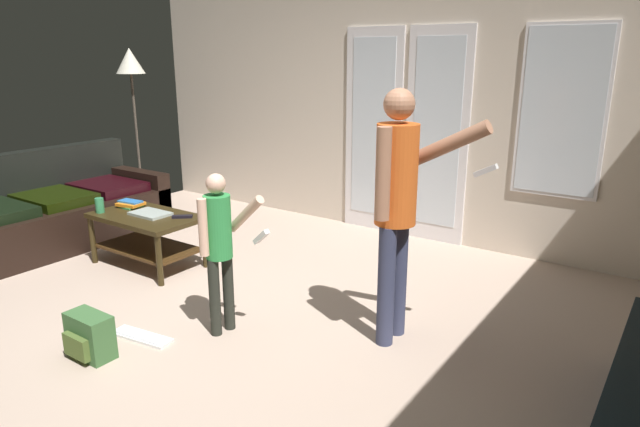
{
  "coord_description": "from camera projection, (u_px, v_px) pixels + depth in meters",
  "views": [
    {
      "loc": [
        2.68,
        -2.39,
        1.79
      ],
      "look_at": [
        0.77,
        0.35,
        0.83
      ],
      "focal_mm": 31.13,
      "sensor_mm": 36.0,
      "label": 1
    }
  ],
  "objects": [
    {
      "name": "ground_plane",
      "position": [
        201.0,
        323.0,
        3.86
      ],
      "size": [
        6.14,
        5.29,
        0.02
      ],
      "primitive_type": "cube",
      "color": "tan"
    },
    {
      "name": "wall_back_with_doors",
      "position": [
        392.0,
        105.0,
        5.51
      ],
      "size": [
        6.14,
        0.09,
        2.69
      ],
      "color": "beige",
      "rests_on": "ground_plane"
    },
    {
      "name": "leather_couch",
      "position": [
        52.0,
        214.0,
        5.39
      ],
      "size": [
        0.94,
        2.08,
        0.88
      ],
      "color": "black",
      "rests_on": "ground_plane"
    },
    {
      "name": "coffee_table",
      "position": [
        147.0,
        229.0,
        4.81
      ],
      "size": [
        0.96,
        0.56,
        0.46
      ],
      "color": "#302511",
      "rests_on": "ground_plane"
    },
    {
      "name": "person_adult",
      "position": [
        398.0,
        195.0,
        3.37
      ],
      "size": [
        0.68,
        0.44,
        1.6
      ],
      "color": "#363B57",
      "rests_on": "ground_plane"
    },
    {
      "name": "person_child",
      "position": [
        220.0,
        240.0,
        3.54
      ],
      "size": [
        0.44,
        0.29,
        1.08
      ],
      "color": "#242720",
      "rests_on": "ground_plane"
    },
    {
      "name": "floor_lamp",
      "position": [
        131.0,
        72.0,
        6.23
      ],
      "size": [
        0.32,
        0.32,
        1.86
      ],
      "color": "#392A27",
      "rests_on": "ground_plane"
    },
    {
      "name": "backpack",
      "position": [
        89.0,
        336.0,
        3.38
      ],
      "size": [
        0.31,
        0.2,
        0.28
      ],
      "color": "#3A6435",
      "rests_on": "ground_plane"
    },
    {
      "name": "loose_keyboard",
      "position": [
        142.0,
        336.0,
        3.63
      ],
      "size": [
        0.45,
        0.19,
        0.02
      ],
      "color": "white",
      "rests_on": "ground_plane"
    },
    {
      "name": "laptop_closed",
      "position": [
        150.0,
        214.0,
        4.76
      ],
      "size": [
        0.34,
        0.23,
        0.02
      ],
      "primitive_type": "cube",
      "rotation": [
        0.0,
        0.0,
        0.0
      ],
      "color": "#A9B6AE",
      "rests_on": "coffee_table"
    },
    {
      "name": "cup_near_edge",
      "position": [
        100.0,
        205.0,
        4.82
      ],
      "size": [
        0.07,
        0.07,
        0.13
      ],
      "primitive_type": "cylinder",
      "color": "#328350",
      "rests_on": "coffee_table"
    },
    {
      "name": "tv_remote_black",
      "position": [
        182.0,
        217.0,
        4.68
      ],
      "size": [
        0.16,
        0.15,
        0.02
      ],
      "primitive_type": "cube",
      "rotation": [
        0.0,
        0.0,
        0.71
      ],
      "color": "black",
      "rests_on": "coffee_table"
    },
    {
      "name": "book_stack",
      "position": [
        131.0,
        204.0,
        5.01
      ],
      "size": [
        0.24,
        0.2,
        0.06
      ],
      "color": "#3A954F",
      "rests_on": "coffee_table"
    }
  ]
}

